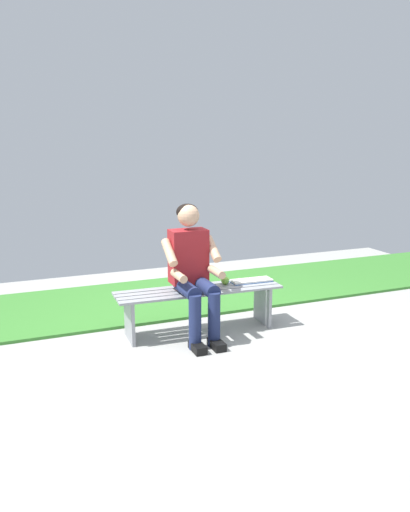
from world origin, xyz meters
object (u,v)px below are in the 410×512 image
object	(u,v)px
person_seated	(193,267)
apple	(225,280)
bench_near	(199,299)
book_open	(251,281)

from	to	relation	value
person_seated	apple	world-z (taller)	person_seated
bench_near	apple	distance (m)	0.33
bench_near	book_open	bearing A→B (deg)	-176.56
bench_near	person_seated	distance (m)	0.38
bench_near	person_seated	bearing A→B (deg)	45.34
person_seated	bench_near	bearing A→B (deg)	-134.66
person_seated	apple	bearing A→B (deg)	-159.59
book_open	person_seated	bearing A→B (deg)	13.28
person_seated	apple	xyz separation A→B (m)	(-0.39, -0.14, -0.21)
bench_near	apple	bearing A→B (deg)	-171.03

